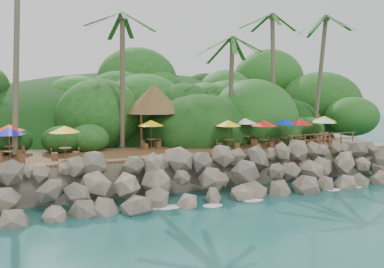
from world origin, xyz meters
name	(u,v)px	position (x,y,z in m)	size (l,w,h in m)	color
ground	(231,203)	(0.00, 0.00, 0.00)	(140.00, 140.00, 0.00)	#19514F
land_base	(151,148)	(0.00, 16.00, 1.05)	(32.00, 25.20, 2.10)	gray
jungle_hill	(131,149)	(0.00, 23.50, 0.00)	(44.80, 28.00, 15.40)	#143811
seawall	(216,177)	(0.00, 2.00, 1.15)	(29.00, 4.00, 2.30)	gray
terrace	(192,151)	(0.00, 6.00, 2.20)	(26.00, 5.00, 0.20)	brown
jungle_foliage	(154,161)	(0.00, 15.00, 0.00)	(44.00, 16.00, 12.00)	#143811
foam_line	(229,201)	(0.00, 0.30, 0.03)	(25.20, 0.80, 0.06)	white
palms	(168,6)	(-0.73, 8.88, 12.57)	(34.39, 6.76, 15.08)	brown
palapa	(154,99)	(-1.56, 9.93, 5.79)	(4.75, 4.75, 4.60)	brown
dining_clusters	(210,125)	(1.36, 5.89, 3.99)	(25.48, 5.08, 2.04)	brown
railing	(323,139)	(9.50, 3.65, 2.91)	(6.10, 0.10, 1.00)	brown
waiter	(268,132)	(6.49, 6.43, 3.23)	(0.68, 0.45, 1.86)	white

